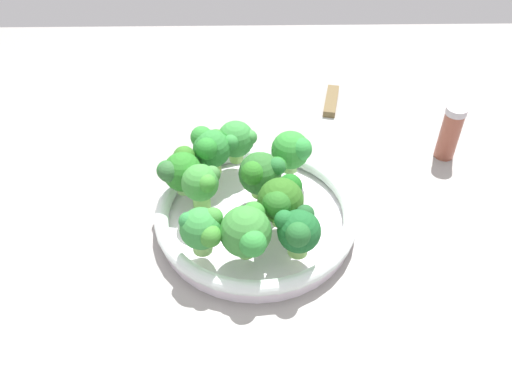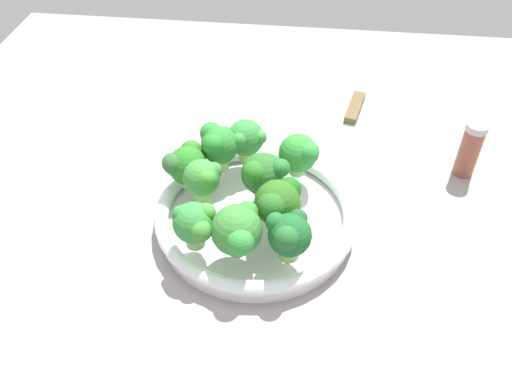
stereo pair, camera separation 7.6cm
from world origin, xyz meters
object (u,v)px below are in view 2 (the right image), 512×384
at_px(broccoli_floret_5, 265,174).
at_px(knife, 350,123).
at_px(bowl, 256,216).
at_px(broccoli_floret_9, 289,235).
at_px(broccoli_floret_0, 277,203).
at_px(broccoli_floret_1, 218,144).
at_px(broccoli_floret_6, 300,154).
at_px(broccoli_floret_2, 238,231).
at_px(pepper_shaker, 470,149).
at_px(broccoli_floret_8, 195,223).
at_px(broccoli_floret_7, 185,164).
at_px(broccoli_floret_4, 203,179).
at_px(broccoli_floret_3, 246,139).

xyz_separation_m(broccoli_floret_5, knife, (-0.13, -0.25, -0.07)).
bearing_deg(knife, bowl, 62.86).
distance_m(broccoli_floret_5, broccoli_floret_9, 0.12).
distance_m(broccoli_floret_0, broccoli_floret_5, 0.06).
bearing_deg(broccoli_floret_1, broccoli_floret_6, -179.75).
bearing_deg(broccoli_floret_0, broccoli_floret_6, -102.18).
bearing_deg(broccoli_floret_6, broccoli_floret_2, 67.66).
bearing_deg(pepper_shaker, broccoli_floret_8, 31.44).
height_order(broccoli_floret_6, knife, broccoli_floret_6).
distance_m(broccoli_floret_0, broccoli_floret_7, 0.16).
bearing_deg(broccoli_floret_5, pepper_shaker, -157.06).
bearing_deg(broccoli_floret_8, knife, -120.72).
bearing_deg(broccoli_floret_9, broccoli_floret_6, -91.66).
relative_size(broccoli_floret_8, knife, 0.26).
height_order(broccoli_floret_4, broccoli_floret_6, broccoli_floret_4).
relative_size(bowl, pepper_shaker, 3.03).
bearing_deg(broccoli_floret_0, broccoli_floret_5, -69.63).
bearing_deg(broccoli_floret_9, broccoli_floret_5, -69.79).
bearing_deg(broccoli_floret_3, knife, -135.53).
distance_m(broccoli_floret_0, broccoli_floret_2, 0.07).
relative_size(broccoli_floret_9, knife, 0.27).
relative_size(bowl, broccoli_floret_2, 3.64).
height_order(broccoli_floret_0, broccoli_floret_1, broccoli_floret_1).
bearing_deg(broccoli_floret_1, broccoli_floret_7, 45.16).
bearing_deg(broccoli_floret_2, broccoli_floret_8, -7.52).
xyz_separation_m(broccoli_floret_7, broccoli_floret_8, (-0.04, 0.12, 0.00)).
height_order(broccoli_floret_6, pepper_shaker, broccoli_floret_6).
xyz_separation_m(broccoli_floret_9, knife, (-0.09, -0.36, -0.07)).
xyz_separation_m(broccoli_floret_0, broccoli_floret_8, (0.10, 0.05, -0.00)).
height_order(broccoli_floret_0, pepper_shaker, broccoli_floret_0).
xyz_separation_m(knife, pepper_shaker, (-0.18, 0.11, 0.04)).
relative_size(broccoli_floret_6, broccoli_floret_8, 0.99).
bearing_deg(broccoli_floret_3, pepper_shaker, -171.54).
height_order(broccoli_floret_1, broccoli_floret_7, broccoli_floret_1).
height_order(broccoli_floret_1, broccoli_floret_8, broccoli_floret_1).
relative_size(broccoli_floret_3, broccoli_floret_4, 0.98).
distance_m(broccoli_floret_0, broccoli_floret_6, 0.12).
distance_m(broccoli_floret_3, pepper_shaker, 0.36).
bearing_deg(knife, broccoli_floret_3, 44.47).
xyz_separation_m(broccoli_floret_4, broccoli_floret_8, (-0.01, 0.08, -0.00)).
bearing_deg(broccoli_floret_7, broccoli_floret_1, -134.84).
xyz_separation_m(broccoli_floret_2, broccoli_floret_7, (0.10, -0.13, -0.00)).
bearing_deg(broccoli_floret_8, broccoli_floret_9, 177.33).
distance_m(broccoli_floret_4, broccoli_floret_9, 0.16).
bearing_deg(knife, broccoli_floret_0, 70.62).
bearing_deg(broccoli_floret_0, broccoli_floret_8, 25.28).
bearing_deg(broccoli_floret_9, broccoli_floret_7, -38.04).
distance_m(bowl, broccoli_floret_0, 0.08).
distance_m(broccoli_floret_1, pepper_shaker, 0.40).
xyz_separation_m(broccoli_floret_8, knife, (-0.21, -0.35, -0.07)).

